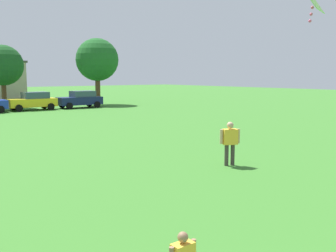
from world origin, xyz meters
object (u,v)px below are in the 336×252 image
object	(u,v)px
tree_right	(3,65)
parked_car_navy_4	(80,99)
tree_far_right	(97,60)
adult_bystander	(230,140)
parked_car_yellow_3	(33,101)
kite	(313,1)

from	to	relation	value
tree_right	parked_car_navy_4	bearing A→B (deg)	-34.35
tree_far_right	parked_car_navy_4	bearing A→B (deg)	-140.71
tree_far_right	tree_right	bearing A→B (deg)	171.40
adult_bystander	parked_car_yellow_3	xyz separation A→B (m)	(1.73, 26.66, -0.09)
parked_car_navy_4	tree_far_right	xyz separation A→B (m)	(3.37, 2.75, 4.03)
kite	tree_right	bearing A→B (deg)	92.49
kite	tree_right	world-z (taller)	tree_right
adult_bystander	kite	xyz separation A→B (m)	(1.65, -1.99, 4.70)
tree_right	tree_far_right	bearing A→B (deg)	-8.60
parked_car_yellow_3	tree_right	bearing A→B (deg)	-69.00
parked_car_yellow_3	tree_far_right	bearing A→B (deg)	-162.82
kite	parked_car_yellow_3	bearing A→B (deg)	89.83
adult_bystander	tree_far_right	xyz separation A→B (m)	(9.73, 29.14, 3.94)
parked_car_yellow_3	tree_right	size ratio (longest dim) A/B	0.70
parked_car_navy_4	tree_far_right	size ratio (longest dim) A/B	0.59
adult_bystander	tree_far_right	distance (m)	30.97
parked_car_navy_4	tree_far_right	distance (m)	5.93
adult_bystander	kite	distance (m)	5.36
parked_car_yellow_3	parked_car_navy_4	xyz separation A→B (m)	(4.63, -0.28, 0.00)
adult_bystander	kite	size ratio (longest dim) A/B	1.15
kite	tree_right	size ratio (longest dim) A/B	0.22
kite	adult_bystander	bearing A→B (deg)	129.70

